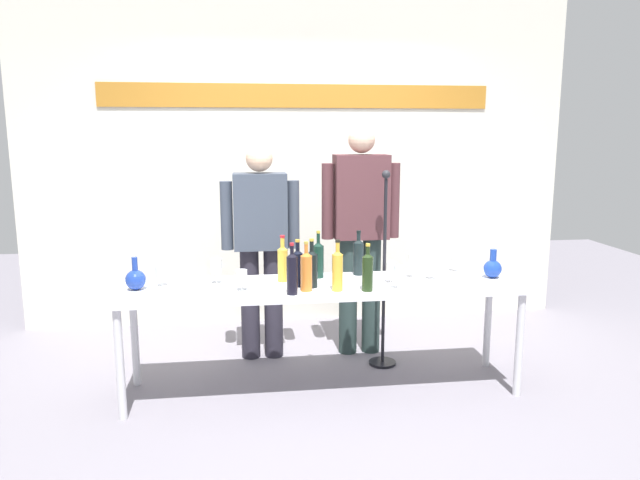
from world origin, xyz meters
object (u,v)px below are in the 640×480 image
wine_bottle_1 (358,256)px  wine_bottle_8 (312,267)px  wine_bottle_0 (337,269)px  decanter_blue_right (493,268)px  wine_bottle_2 (368,271)px  display_table (323,292)px  wine_bottle_3 (292,272)px  wine_glass_right_0 (456,257)px  wine_glass_right_4 (398,272)px  wine_glass_left_0 (216,266)px  wine_glass_left_1 (242,276)px  wine_glass_left_2 (161,272)px  wine_bottle_5 (298,267)px  wine_glass_right_1 (391,268)px  wine_bottle_6 (318,259)px  presenter_right (361,226)px  wine_glass_right_3 (433,264)px  microphone_stand (384,303)px  wine_glass_right_2 (413,261)px  wine_bottle_7 (306,270)px  presenter_left (261,240)px  wine_bottle_4 (283,262)px  decanter_blue_left (136,279)px

wine_bottle_1 → wine_bottle_8: (-0.36, -0.29, -0.00)m
wine_bottle_0 → wine_bottle_8: 0.18m
decanter_blue_right → wine_bottle_2: (-0.91, -0.22, 0.06)m
display_table → wine_bottle_3: 0.37m
wine_glass_right_0 → wine_glass_right_4: wine_glass_right_4 is taller
wine_bottle_3 → wine_glass_left_0: wine_bottle_3 is taller
wine_glass_left_1 → wine_glass_left_2: (-0.51, 0.18, -0.00)m
wine_bottle_5 → wine_glass_right_1: size_ratio=2.18×
wine_bottle_6 → wine_glass_right_0: wine_bottle_6 is taller
presenter_right → wine_glass_left_2: presenter_right is taller
wine_bottle_8 → wine_glass_right_3: size_ratio=2.04×
wine_bottle_5 → microphone_stand: size_ratio=0.21×
wine_glass_left_2 → wine_glass_right_2: wine_glass_right_2 is taller
wine_bottle_7 → wine_glass_left_2: bearing=165.8°
presenter_left → wine_glass_right_4: presenter_left is taller
wine_bottle_4 → wine_bottle_6: 0.26m
presenter_right → wine_glass_right_0: size_ratio=11.89×
wine_bottle_4 → wine_glass_left_0: 0.43m
decanter_blue_right → wine_bottle_1: size_ratio=0.64×
decanter_blue_left → wine_bottle_6: (1.17, 0.16, 0.06)m
presenter_right → wine_glass_right_4: bearing=-85.4°
decanter_blue_left → wine_bottle_8: size_ratio=0.66×
wine_glass_left_2 → wine_bottle_2: bearing=-12.3°
decanter_blue_left → wine_glass_right_2: decanter_blue_left is taller
decanter_blue_right → wine_glass_right_3: size_ratio=1.27×
wine_bottle_6 → wine_glass_right_0: bearing=1.7°
presenter_right → wine_glass_right_4: 0.87m
wine_glass_right_1 → wine_glass_right_3: (0.30, 0.05, 0.01)m
presenter_left → wine_bottle_5: presenter_left is taller
decanter_blue_right → wine_bottle_7: wine_bottle_7 is taller
decanter_blue_right → wine_glass_left_0: size_ratio=1.16×
wine_bottle_2 → wine_bottle_6: wine_bottle_6 is taller
wine_bottle_6 → wine_glass_right_0: (0.98, 0.03, -0.02)m
decanter_blue_right → presenter_left: size_ratio=0.12×
wine_bottle_2 → presenter_right: bearing=81.5°
wine_glass_left_0 → display_table: bearing=-6.9°
decanter_blue_left → wine_glass_right_3: bearing=0.1°
wine_bottle_4 → wine_glass_right_3: 1.00m
wine_glass_right_2 → wine_glass_right_0: bearing=20.1°
wine_bottle_2 → wine_glass_right_2: bearing=36.9°
presenter_left → microphone_stand: size_ratio=1.12×
wine_bottle_3 → wine_glass_right_0: 1.26m
wine_bottle_5 → wine_glass_right_4: wine_bottle_5 is taller
wine_glass_left_2 → display_table: bearing=-4.1°
wine_bottle_8 → wine_glass_left_2: size_ratio=2.34×
presenter_right → wine_glass_left_0: (-1.06, -0.58, -0.15)m
wine_bottle_0 → decanter_blue_right: bearing=9.9°
wine_bottle_1 → wine_bottle_8: 0.46m
wine_bottle_2 → wine_glass_right_0: 0.83m
decanter_blue_right → wine_glass_left_2: 2.19m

